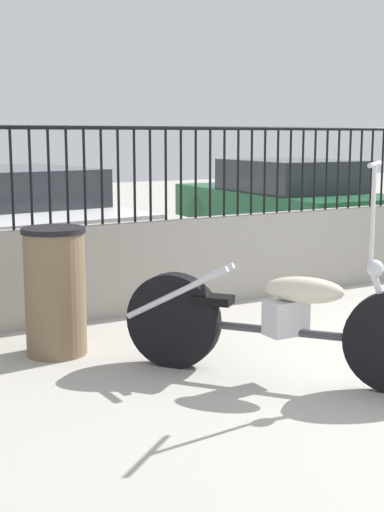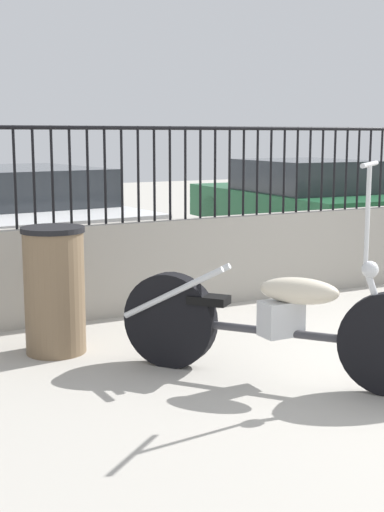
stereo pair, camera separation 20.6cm
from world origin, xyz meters
The scene contains 6 objects.
low_wall centered at (0.00, 2.89, 0.43)m, with size 10.08×0.18×0.86m.
fence_railing centered at (0.00, 2.89, 1.43)m, with size 10.08×0.04×0.88m.
motorcycle_dark_grey centered at (-1.88, 0.81, 0.41)m, with size 1.52×1.81×1.51m.
trash_bin centered at (-2.95, 2.03, 0.49)m, with size 0.48×0.48×0.98m.
car_white centered at (-2.37, 5.66, 0.65)m, with size 2.33×4.77×1.28m.
car_green centered at (2.24, 6.02, 0.65)m, with size 1.99×4.29×1.28m.
Camera 1 is at (-4.66, -3.09, 1.67)m, focal length 50.00 mm.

